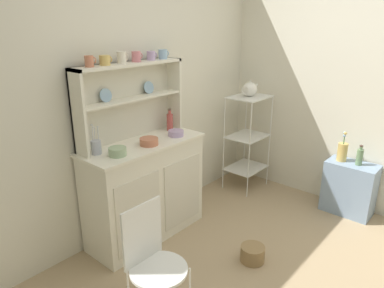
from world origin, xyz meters
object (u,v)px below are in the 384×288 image
side_shelf_blue (349,188)px  cup_terracotta_0 (89,61)px  floor_basket (253,254)px  porcelain_teapot (250,89)px  hutch_cabinet (146,189)px  jam_bottle (170,122)px  oil_bottle (360,157)px  hutch_shelf_unit (128,95)px  wire_chair (152,257)px  bowl_mixing_large (118,152)px  bakers_rack (248,133)px  utensil_jar (96,147)px  flower_vase (342,151)px

side_shelf_blue → cup_terracotta_0: (-2.00, 1.38, 1.33)m
floor_basket → porcelain_teapot: (1.15, 0.82, 1.10)m
hutch_cabinet → floor_basket: size_ratio=5.60×
jam_bottle → porcelain_teapot: 1.07m
oil_bottle → jam_bottle: bearing=131.0°
hutch_cabinet → hutch_shelf_unit: 0.84m
hutch_shelf_unit → oil_bottle: (1.63, -1.47, -0.66)m
hutch_cabinet → wire_chair: hutch_cabinet is taller
side_shelf_blue → porcelain_teapot: 1.46m
bowl_mixing_large → jam_bottle: (0.74, 0.16, 0.05)m
hutch_cabinet → bakers_rack: 1.47m
utensil_jar → bowl_mixing_large: bearing=-60.1°
hutch_cabinet → oil_bottle: bearing=-38.8°
jam_bottle → oil_bottle: 1.88m
cup_terracotta_0 → hutch_cabinet: bearing=-18.0°
flower_vase → bowl_mixing_large: bearing=151.4°
hutch_cabinet → side_shelf_blue: bearing=-37.8°
porcelain_teapot → hutch_shelf_unit: bearing=168.5°
bakers_rack → porcelain_teapot: 0.51m
wire_chair → porcelain_teapot: bearing=-4.2°
hutch_shelf_unit → jam_bottle: hutch_shelf_unit is taller
bowl_mixing_large → flower_vase: size_ratio=0.45×
bakers_rack → cup_terracotta_0: size_ratio=13.18×
cup_terracotta_0 → bowl_mixing_large: bearing=-76.4°
wire_chair → oil_bottle: wire_chair is taller
wire_chair → floor_basket: size_ratio=4.24×
cup_terracotta_0 → wire_chair: bearing=-107.7°
jam_bottle → porcelain_teapot: size_ratio=0.84×
cup_terracotta_0 → utensil_jar: 0.65m
hutch_shelf_unit → floor_basket: size_ratio=5.24×
flower_vase → oil_bottle: (0.00, -0.17, -0.02)m
utensil_jar → oil_bottle: utensil_jar is taller
hutch_cabinet → porcelain_teapot: bearing=-5.2°
floor_basket → bowl_mixing_large: (-0.63, 0.88, 0.86)m
utensil_jar → porcelain_teapot: porcelain_teapot is taller
hutch_cabinet → hutch_shelf_unit: hutch_shelf_unit is taller
side_shelf_blue → jam_bottle: 1.95m
hutch_cabinet → flower_vase: (1.63, -1.14, 0.18)m
floor_basket → cup_terracotta_0: size_ratio=2.42×
flower_vase → porcelain_teapot: bearing=100.0°
hutch_shelf_unit → floor_basket: (0.30, -1.12, -1.22)m
cup_terracotta_0 → jam_bottle: bearing=-2.6°
bowl_mixing_large → jam_bottle: 0.76m
hutch_cabinet → wire_chair: (-0.67, -0.81, 0.06)m
bowl_mixing_large → jam_bottle: size_ratio=0.67×
floor_basket → jam_bottle: jam_bottle is taller
flower_vase → oil_bottle: 0.17m
hutch_shelf_unit → bowl_mixing_large: 0.54m
bowl_mixing_large → utensil_jar: utensil_jar is taller
oil_bottle → bakers_rack: bearing=98.5°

